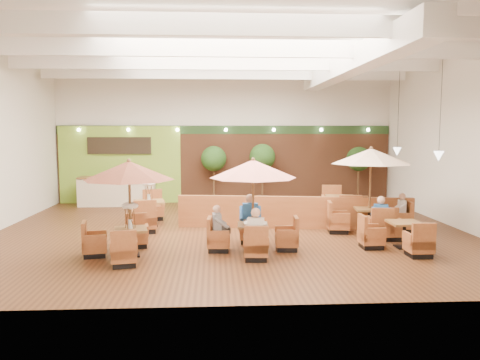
{
  "coord_description": "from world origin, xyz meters",
  "views": [
    {
      "loc": [
        -0.49,
        -13.77,
        3.0
      ],
      "look_at": [
        0.3,
        0.5,
        1.5
      ],
      "focal_mm": 35.0,
      "sensor_mm": 36.0,
      "label": 1
    }
  ],
  "objects": [
    {
      "name": "table_2",
      "position": [
        4.09,
        -0.36,
        1.74
      ],
      "size": [
        2.55,
        2.55,
        2.55
      ],
      "rotation": [
        0.0,
        0.0,
        -0.13
      ],
      "color": "brown",
      "rests_on": "ground"
    },
    {
      "name": "service_counter",
      "position": [
        -4.4,
        5.1,
        0.58
      ],
      "size": [
        3.0,
        0.75,
        1.18
      ],
      "color": "beige",
      "rests_on": "ground"
    },
    {
      "name": "table_1",
      "position": [
        0.47,
        -2.29,
        1.62
      ],
      "size": [
        2.3,
        2.3,
        2.35
      ],
      "rotation": [
        0.0,
        0.0,
        -0.06
      ],
      "color": "brown",
      "rests_on": "ground"
    },
    {
      "name": "diner_1",
      "position": [
        0.47,
        -1.43,
        0.78
      ],
      "size": [
        0.43,
        0.35,
        0.86
      ],
      "rotation": [
        0.0,
        0.0,
        3.08
      ],
      "color": "#24599D",
      "rests_on": "ground"
    },
    {
      "name": "table_5",
      "position": [
        3.7,
        1.44,
        0.4
      ],
      "size": [
        1.1,
        2.92,
        1.06
      ],
      "rotation": [
        0.0,
        0.0,
        -0.17
      ],
      "color": "brown",
      "rests_on": "ground"
    },
    {
      "name": "topiary_2",
      "position": [
        5.5,
        5.3,
        1.75
      ],
      "size": [
        1.01,
        1.01,
        2.35
      ],
      "color": "black",
      "rests_on": "ground"
    },
    {
      "name": "table_4",
      "position": [
        4.14,
        -2.2,
        0.32
      ],
      "size": [
        1.54,
        2.3,
        0.87
      ],
      "rotation": [
        0.0,
        0.0,
        0.01
      ],
      "color": "brown",
      "rests_on": "ground"
    },
    {
      "name": "diner_2",
      "position": [
        -0.39,
        -2.29,
        0.72
      ],
      "size": [
        0.3,
        0.36,
        0.71
      ],
      "rotation": [
        0.0,
        0.0,
        4.81
      ],
      "color": "gray",
      "rests_on": "ground"
    },
    {
      "name": "diner_4",
      "position": [
        5.02,
        -0.36,
        0.73
      ],
      "size": [
        0.34,
        0.38,
        0.71
      ],
      "rotation": [
        0.0,
        0.0,
        1.35
      ],
      "color": "silver",
      "rests_on": "ground"
    },
    {
      "name": "table_3",
      "position": [
        -2.56,
        1.0,
        0.5
      ],
      "size": [
        1.08,
        2.81,
        1.58
      ],
      "rotation": [
        0.0,
        0.0,
        0.23
      ],
      "color": "brown",
      "rests_on": "ground"
    },
    {
      "name": "topiary_1",
      "position": [
        1.48,
        5.3,
        1.84
      ],
      "size": [
        1.07,
        1.07,
        2.48
      ],
      "color": "black",
      "rests_on": "ground"
    },
    {
      "name": "topiary_0",
      "position": [
        -0.51,
        5.3,
        1.78
      ],
      "size": [
        1.03,
        1.03,
        2.4
      ],
      "color": "black",
      "rests_on": "ground"
    },
    {
      "name": "table_0",
      "position": [
        -2.56,
        -2.62,
        1.69
      ],
      "size": [
        2.26,
        2.37,
        2.35
      ],
      "rotation": [
        0.0,
        0.0,
        0.19
      ],
      "color": "brown",
      "rests_on": "ground"
    },
    {
      "name": "room",
      "position": [
        0.25,
        1.22,
        3.63
      ],
      "size": [
        14.04,
        14.0,
        5.52
      ],
      "color": "#381E0F",
      "rests_on": "ground"
    },
    {
      "name": "diner_0",
      "position": [
        0.47,
        -3.14,
        0.75
      ],
      "size": [
        0.41,
        0.36,
        0.78
      ],
      "rotation": [
        0.0,
        0.0,
        -0.19
      ],
      "color": "silver",
      "rests_on": "ground"
    },
    {
      "name": "booth_divider",
      "position": [
        1.95,
        0.34,
        0.5
      ],
      "size": [
        7.16,
        1.17,
        1.0
      ],
      "primitive_type": "cube",
      "rotation": [
        0.0,
        0.0,
        -0.14
      ],
      "color": "brown",
      "rests_on": "ground"
    },
    {
      "name": "diner_3",
      "position": [
        4.09,
        -1.29,
        0.75
      ],
      "size": [
        0.42,
        0.38,
        0.77
      ],
      "rotation": [
        0.0,
        0.0,
        -0.29
      ],
      "color": "#24599D",
      "rests_on": "ground"
    }
  ]
}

